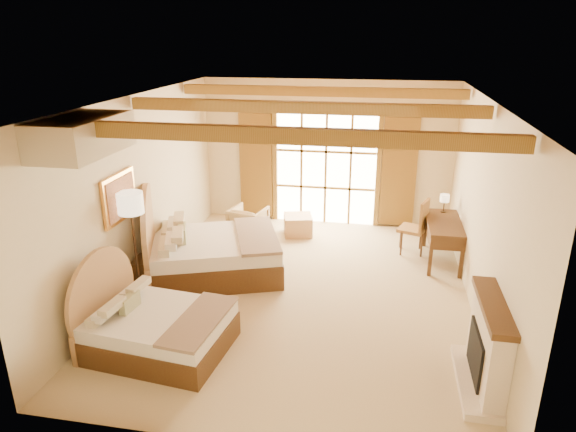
% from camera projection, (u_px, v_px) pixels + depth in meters
% --- Properties ---
extents(floor, '(7.00, 7.00, 0.00)m').
position_uv_depth(floor, '(301.00, 292.00, 8.68)').
color(floor, '#C6B087').
rests_on(floor, ground).
extents(wall_back, '(5.50, 0.00, 5.50)m').
position_uv_depth(wall_back, '(326.00, 153.00, 11.37)').
color(wall_back, beige).
rests_on(wall_back, ground).
extents(wall_left, '(0.00, 7.00, 7.00)m').
position_uv_depth(wall_left, '(140.00, 192.00, 8.61)').
color(wall_left, beige).
rests_on(wall_left, ground).
extents(wall_right, '(0.00, 7.00, 7.00)m').
position_uv_depth(wall_right, '(483.00, 212.00, 7.66)').
color(wall_right, beige).
rests_on(wall_right, ground).
extents(ceiling, '(7.00, 7.00, 0.00)m').
position_uv_depth(ceiling, '(302.00, 99.00, 7.59)').
color(ceiling, '#BB6B35').
rests_on(ceiling, ground).
extents(ceiling_beams, '(5.39, 4.60, 0.18)m').
position_uv_depth(ceiling_beams, '(302.00, 107.00, 7.63)').
color(ceiling_beams, olive).
rests_on(ceiling_beams, ceiling).
extents(french_doors, '(3.95, 0.08, 2.60)m').
position_uv_depth(french_doors, '(326.00, 169.00, 11.43)').
color(french_doors, white).
rests_on(french_doors, ground).
extents(fireplace, '(0.46, 1.40, 1.16)m').
position_uv_depth(fireplace, '(486.00, 350.00, 6.21)').
color(fireplace, beige).
rests_on(fireplace, ground).
extents(painting, '(0.06, 0.95, 0.75)m').
position_uv_depth(painting, '(120.00, 197.00, 7.85)').
color(painting, '#F1A847').
rests_on(painting, wall_left).
extents(canopy_valance, '(0.70, 1.40, 0.45)m').
position_uv_depth(canopy_valance, '(82.00, 136.00, 6.24)').
color(canopy_valance, beige).
rests_on(canopy_valance, ceiling).
extents(bed_near, '(1.97, 1.57, 1.20)m').
position_uv_depth(bed_near, '(150.00, 325.00, 7.01)').
color(bed_near, '#4A3415').
rests_on(bed_near, floor).
extents(bed_far, '(2.85, 2.41, 1.51)m').
position_uv_depth(bed_far, '(205.00, 250.00, 9.20)').
color(bed_far, '#4A3415').
rests_on(bed_far, floor).
extents(nightstand, '(0.54, 0.54, 0.59)m').
position_uv_depth(nightstand, '(150.00, 275.00, 8.61)').
color(nightstand, '#4A3415').
rests_on(nightstand, floor).
extents(floor_lamp, '(0.39, 0.39, 1.86)m').
position_uv_depth(floor_lamp, '(131.00, 210.00, 7.81)').
color(floor_lamp, '#342619').
rests_on(floor_lamp, floor).
extents(armchair, '(0.84, 0.85, 0.65)m').
position_uv_depth(armchair, '(248.00, 222.00, 10.93)').
color(armchair, tan).
rests_on(armchair, floor).
extents(ottoman, '(0.71, 0.71, 0.42)m').
position_uv_depth(ottoman, '(298.00, 225.00, 11.07)').
color(ottoman, '#A97A51').
rests_on(ottoman, floor).
extents(desk, '(0.67, 1.50, 0.80)m').
position_uv_depth(desk, '(443.00, 240.00, 9.70)').
color(desk, '#4A3415').
rests_on(desk, floor).
extents(desk_chair, '(0.63, 0.62, 1.11)m').
position_uv_depth(desk_chair, '(413.00, 236.00, 10.12)').
color(desk_chair, olive).
rests_on(desk_chair, floor).
extents(desk_lamp, '(0.18, 0.18, 0.36)m').
position_uv_depth(desk_lamp, '(445.00, 199.00, 9.99)').
color(desk_lamp, '#342619').
rests_on(desk_lamp, desk).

